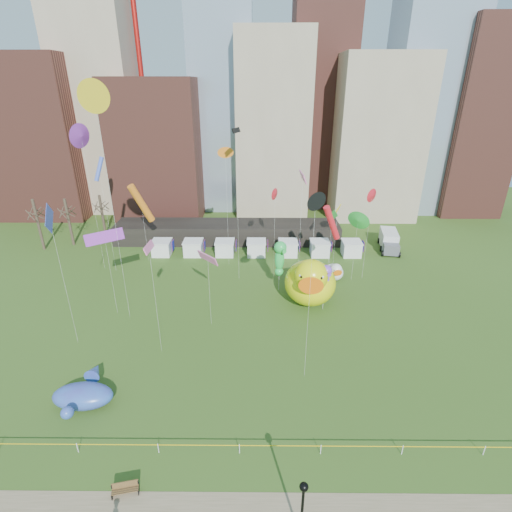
{
  "coord_description": "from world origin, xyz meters",
  "views": [
    {
      "loc": [
        1.38,
        -19.95,
        25.11
      ],
      "look_at": [
        1.15,
        9.02,
        12.0
      ],
      "focal_mm": 27.0,
      "sensor_mm": 36.0,
      "label": 1
    }
  ],
  "objects_px": {
    "seahorse_purple": "(325,278)",
    "whale_inflatable": "(84,394)",
    "big_duck": "(310,281)",
    "seahorse_green": "(280,256)",
    "park_bench": "(125,488)",
    "box_truck": "(389,240)",
    "small_duck": "(334,272)",
    "lamppost": "(303,505)"
  },
  "relations": [
    {
      "from": "park_bench",
      "to": "lamppost",
      "type": "xyz_separation_m",
      "value": [
        11.39,
        -2.65,
        2.56
      ]
    },
    {
      "from": "seahorse_purple",
      "to": "whale_inflatable",
      "type": "height_order",
      "value": "seahorse_purple"
    },
    {
      "from": "seahorse_purple",
      "to": "lamppost",
      "type": "bearing_deg",
      "value": -112.55
    },
    {
      "from": "small_duck",
      "to": "whale_inflatable",
      "type": "height_order",
      "value": "small_duck"
    },
    {
      "from": "small_duck",
      "to": "park_bench",
      "type": "relative_size",
      "value": 2.03
    },
    {
      "from": "small_duck",
      "to": "seahorse_green",
      "type": "xyz_separation_m",
      "value": [
        -7.78,
        -3.08,
        3.75
      ]
    },
    {
      "from": "whale_inflatable",
      "to": "small_duck",
      "type": "bearing_deg",
      "value": 42.19
    },
    {
      "from": "big_duck",
      "to": "seahorse_green",
      "type": "bearing_deg",
      "value": 146.29
    },
    {
      "from": "seahorse_purple",
      "to": "park_bench",
      "type": "relative_size",
      "value": 3.26
    },
    {
      "from": "small_duck",
      "to": "box_truck",
      "type": "bearing_deg",
      "value": 40.14
    },
    {
      "from": "park_bench",
      "to": "seahorse_green",
      "type": "bearing_deg",
      "value": 55.61
    },
    {
      "from": "box_truck",
      "to": "lamppost",
      "type": "bearing_deg",
      "value": -103.37
    },
    {
      "from": "whale_inflatable",
      "to": "box_truck",
      "type": "xyz_separation_m",
      "value": [
        36.16,
        33.88,
        0.44
      ]
    },
    {
      "from": "seahorse_purple",
      "to": "whale_inflatable",
      "type": "bearing_deg",
      "value": -157.22
    },
    {
      "from": "seahorse_purple",
      "to": "small_duck",
      "type": "bearing_deg",
      "value": 59.93
    },
    {
      "from": "whale_inflatable",
      "to": "seahorse_green",
      "type": "bearing_deg",
      "value": 48.58
    },
    {
      "from": "whale_inflatable",
      "to": "lamppost",
      "type": "xyz_separation_m",
      "value": [
        17.36,
        -10.55,
        2.02
      ]
    },
    {
      "from": "big_duck",
      "to": "lamppost",
      "type": "distance_m",
      "value": 27.44
    },
    {
      "from": "seahorse_purple",
      "to": "lamppost",
      "type": "distance_m",
      "value": 26.24
    },
    {
      "from": "seahorse_green",
      "to": "park_bench",
      "type": "xyz_separation_m",
      "value": [
        -11.49,
        -27.64,
        -4.52
      ]
    },
    {
      "from": "big_duck",
      "to": "box_truck",
      "type": "height_order",
      "value": "big_duck"
    },
    {
      "from": "big_duck",
      "to": "lamppost",
      "type": "xyz_separation_m",
      "value": [
        -3.72,
        -27.19,
        -0.01
      ]
    },
    {
      "from": "whale_inflatable",
      "to": "park_bench",
      "type": "xyz_separation_m",
      "value": [
        5.97,
        -7.9,
        -0.54
      ]
    },
    {
      "from": "small_duck",
      "to": "lamppost",
      "type": "height_order",
      "value": "lamppost"
    },
    {
      "from": "seahorse_green",
      "to": "lamppost",
      "type": "bearing_deg",
      "value": -112.32
    },
    {
      "from": "lamppost",
      "to": "small_duck",
      "type": "bearing_deg",
      "value": 76.71
    },
    {
      "from": "park_bench",
      "to": "box_truck",
      "type": "distance_m",
      "value": 51.55
    },
    {
      "from": "park_bench",
      "to": "box_truck",
      "type": "relative_size",
      "value": 0.26
    },
    {
      "from": "lamppost",
      "to": "seahorse_purple",
      "type": "bearing_deg",
      "value": 78.49
    },
    {
      "from": "lamppost",
      "to": "box_truck",
      "type": "xyz_separation_m",
      "value": [
        18.8,
        44.43,
        -1.58
      ]
    },
    {
      "from": "seahorse_green",
      "to": "seahorse_purple",
      "type": "relative_size",
      "value": 1.17
    },
    {
      "from": "seahorse_purple",
      "to": "park_bench",
      "type": "height_order",
      "value": "seahorse_purple"
    },
    {
      "from": "seahorse_green",
      "to": "big_duck",
      "type": "bearing_deg",
      "value": -62.81
    },
    {
      "from": "seahorse_purple",
      "to": "box_truck",
      "type": "height_order",
      "value": "seahorse_purple"
    },
    {
      "from": "box_truck",
      "to": "seahorse_green",
      "type": "bearing_deg",
      "value": -133.35
    },
    {
      "from": "big_duck",
      "to": "seahorse_green",
      "type": "xyz_separation_m",
      "value": [
        -3.62,
        3.11,
        1.95
      ]
    },
    {
      "from": "box_truck",
      "to": "seahorse_purple",
      "type": "bearing_deg",
      "value": -116.33
    },
    {
      "from": "seahorse_green",
      "to": "seahorse_purple",
      "type": "height_order",
      "value": "seahorse_green"
    },
    {
      "from": "whale_inflatable",
      "to": "big_duck",
      "type": "bearing_deg",
      "value": 38.34
    },
    {
      "from": "big_duck",
      "to": "seahorse_green",
      "type": "height_order",
      "value": "seahorse_green"
    },
    {
      "from": "park_bench",
      "to": "small_duck",
      "type": "bearing_deg",
      "value": 46.08
    },
    {
      "from": "park_bench",
      "to": "lamppost",
      "type": "height_order",
      "value": "lamppost"
    }
  ]
}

